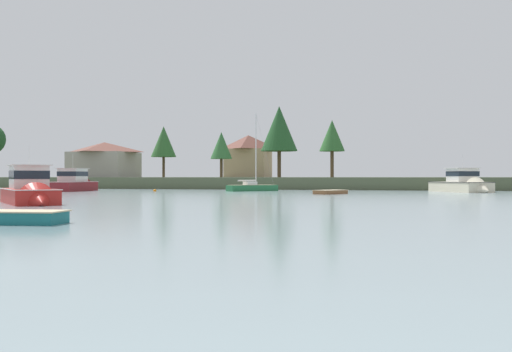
{
  "coord_description": "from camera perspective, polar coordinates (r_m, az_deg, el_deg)",
  "views": [
    {
      "loc": [
        9.19,
        -8.76,
        1.77
      ],
      "look_at": [
        -2.9,
        41.0,
        1.84
      ],
      "focal_mm": 41.3,
      "sensor_mm": 36.0,
      "label": 1
    }
  ],
  "objects": [
    {
      "name": "far_shore_bank",
      "position": [
        105.88,
        8.67,
        -0.58
      ],
      "size": [
        184.09,
        53.45,
        1.69
      ],
      "primitive_type": "cube",
      "color": "#4C563D",
      "rests_on": "ground"
    },
    {
      "name": "cruiser_cream",
      "position": [
        71.86,
        19.61,
        -1.01
      ],
      "size": [
        7.26,
        10.37,
        5.54
      ],
      "color": "beige",
      "rests_on": "ground"
    },
    {
      "name": "sailboat_green",
      "position": [
        72.84,
        -0.37,
        -1.3
      ],
      "size": [
        5.8,
        5.98,
        10.15
      ],
      "color": "#236B3D",
      "rests_on": "ground"
    },
    {
      "name": "cruiser_maroon",
      "position": [
        77.4,
        -17.06,
        -0.88
      ],
      "size": [
        3.92,
        9.78,
        5.7
      ],
      "color": "maroon",
      "rests_on": "ground"
    },
    {
      "name": "dinghy_teal",
      "position": [
        23.93,
        -22.09,
        -3.91
      ],
      "size": [
        3.7,
        2.02,
        0.69
      ],
      "color": "#196B70",
      "rests_on": "ground"
    },
    {
      "name": "cruiser_red",
      "position": [
        40.84,
        -20.95,
        -1.76
      ],
      "size": [
        7.64,
        7.83,
        4.79
      ],
      "color": "#B2231E",
      "rests_on": "ground"
    },
    {
      "name": "dinghy_wood",
      "position": [
        60.95,
        7.22,
        -1.6
      ],
      "size": [
        3.55,
        4.32,
        0.58
      ],
      "color": "brown",
      "rests_on": "ground"
    },
    {
      "name": "mooring_buoy_orange",
      "position": [
        72.62,
        -9.77,
        -1.42
      ],
      "size": [
        0.4,
        0.4,
        0.46
      ],
      "color": "orange",
      "rests_on": "ground"
    },
    {
      "name": "shore_tree_center_right",
      "position": [
        91.12,
        7.38,
        3.86
      ],
      "size": [
        3.92,
        3.92,
        8.8
      ],
      "color": "brown",
      "rests_on": "far_shore_bank"
    },
    {
      "name": "shore_tree_left_mid",
      "position": [
        115.03,
        -8.94,
        3.29
      ],
      "size": [
        4.85,
        4.85,
        9.84
      ],
      "color": "brown",
      "rests_on": "far_shore_bank"
    },
    {
      "name": "shore_tree_right",
      "position": [
        107.85,
        2.26,
        4.59
      ],
      "size": [
        6.71,
        6.71,
        13.0
      ],
      "color": "brown",
      "rests_on": "far_shore_bank"
    },
    {
      "name": "shore_tree_left",
      "position": [
        107.29,
        -3.38,
        2.95
      ],
      "size": [
        3.99,
        3.99,
        8.23
      ],
      "color": "brown",
      "rests_on": "far_shore_bank"
    },
    {
      "name": "cottage_eastern",
      "position": [
        110.46,
        -14.48,
        1.59
      ],
      "size": [
        11.14,
        10.28,
        6.36
      ],
      "color": "#9E998E",
      "rests_on": "far_shore_bank"
    },
    {
      "name": "cottage_hillside",
      "position": [
        119.61,
        -0.75,
        2.0
      ],
      "size": [
        8.89,
        8.49,
        8.53
      ],
      "color": "tan",
      "rests_on": "far_shore_bank"
    }
  ]
}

